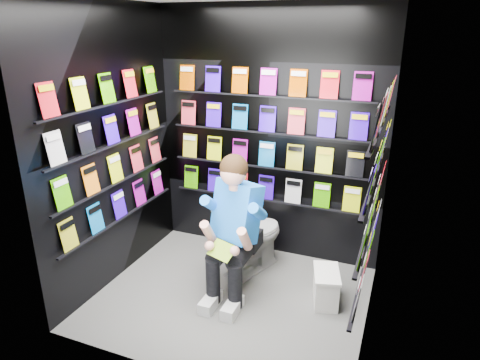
% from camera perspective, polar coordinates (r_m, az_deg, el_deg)
% --- Properties ---
extents(floor, '(2.40, 2.40, 0.00)m').
position_cam_1_polar(floor, '(4.12, -1.20, -15.34)').
color(floor, '#555553').
rests_on(floor, ground).
extents(wall_back, '(2.40, 0.04, 2.60)m').
position_cam_1_polar(wall_back, '(4.44, 3.76, 5.80)').
color(wall_back, black).
rests_on(wall_back, floor).
extents(wall_front, '(2.40, 0.04, 2.60)m').
position_cam_1_polar(wall_front, '(2.70, -9.71, -3.89)').
color(wall_front, black).
rests_on(wall_front, floor).
extents(wall_left, '(0.04, 2.00, 2.60)m').
position_cam_1_polar(wall_left, '(4.14, -16.86, 3.94)').
color(wall_left, black).
rests_on(wall_left, floor).
extents(wall_right, '(0.04, 2.00, 2.60)m').
position_cam_1_polar(wall_right, '(3.28, 18.34, -0.34)').
color(wall_right, black).
rests_on(wall_right, floor).
extents(comics_back, '(2.10, 0.06, 1.37)m').
position_cam_1_polar(comics_back, '(4.41, 3.63, 5.78)').
color(comics_back, red).
rests_on(comics_back, wall_back).
extents(comics_left, '(0.06, 1.70, 1.37)m').
position_cam_1_polar(comics_left, '(4.12, -16.53, 3.97)').
color(comics_left, red).
rests_on(comics_left, wall_left).
extents(comics_right, '(0.06, 1.70, 1.37)m').
position_cam_1_polar(comics_right, '(3.28, 17.83, -0.19)').
color(comics_right, red).
rests_on(comics_right, wall_right).
extents(toilet, '(0.65, 0.85, 0.73)m').
position_cam_1_polar(toilet, '(4.37, 1.57, -7.47)').
color(toilet, white).
rests_on(toilet, floor).
extents(longbox, '(0.29, 0.41, 0.28)m').
position_cam_1_polar(longbox, '(4.07, 11.36, -13.93)').
color(longbox, silver).
rests_on(longbox, floor).
extents(longbox_lid, '(0.32, 0.43, 0.03)m').
position_cam_1_polar(longbox_lid, '(3.99, 11.51, -12.10)').
color(longbox_lid, silver).
rests_on(longbox_lid, longbox).
extents(reader, '(0.79, 0.95, 1.49)m').
position_cam_1_polar(reader, '(3.87, -0.33, -4.27)').
color(reader, blue).
rests_on(reader, toilet).
extents(held_comic, '(0.27, 0.21, 0.10)m').
position_cam_1_polar(held_comic, '(3.68, -2.41, -9.37)').
color(held_comic, green).
rests_on(held_comic, reader).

